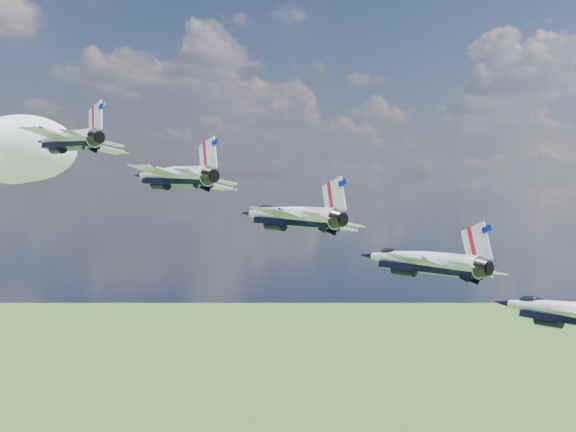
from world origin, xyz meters
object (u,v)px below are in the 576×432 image
jet_0 (66,140)px  jet_1 (171,176)px  jet_2 (288,216)px  jet_3 (419,261)px  jet_4 (568,312)px

jet_0 → jet_1: size_ratio=1.00×
jet_2 → jet_0: bearing=118.1°
jet_2 → jet_3: 12.04m
jet_1 → jet_3: jet_1 is taller
jet_1 → jet_0: bearing=118.1°
jet_2 → jet_1: bearing=118.1°
jet_2 → jet_4: bearing=-61.9°
jet_1 → jet_3: bearing=-61.9°
jet_3 → jet_0: bearing=118.1°
jet_1 → jet_2: size_ratio=1.00×
jet_1 → jet_3: size_ratio=1.00×
jet_1 → jet_2: (7.11, -9.07, -3.47)m
jet_1 → jet_3: (14.21, -18.15, -6.95)m
jet_2 → jet_4: size_ratio=1.00×
jet_2 → jet_4: jet_2 is taller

